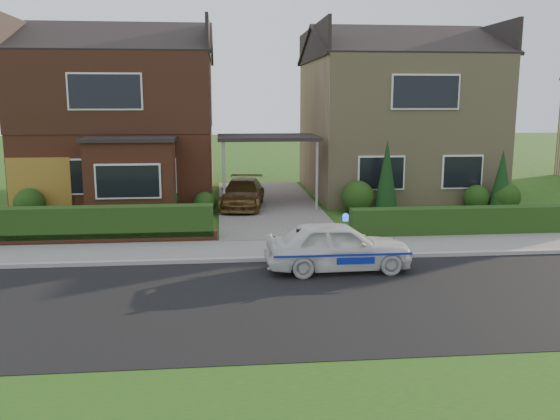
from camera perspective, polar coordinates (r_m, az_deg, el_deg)
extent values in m
plane|color=#164913|center=(12.54, 2.91, -8.62)|extent=(120.00, 120.00, 0.00)
cube|color=black|center=(12.54, 2.91, -8.62)|extent=(60.00, 6.00, 0.02)
cube|color=#9E9993|center=(15.41, 1.20, -4.70)|extent=(60.00, 0.16, 0.12)
cube|color=slate|center=(16.42, 0.75, -3.78)|extent=(60.00, 2.00, 0.10)
cube|color=#666059|center=(23.13, -1.19, 0.47)|extent=(3.80, 12.00, 0.12)
cube|color=brown|center=(26.03, -14.71, 7.55)|extent=(7.20, 8.00, 5.80)
cube|color=white|center=(22.55, -20.06, 3.01)|extent=(1.80, 0.08, 1.30)
cube|color=white|center=(21.98, -12.02, 3.24)|extent=(1.60, 0.08, 1.30)
cube|color=white|center=(22.04, -16.50, 10.88)|extent=(2.60, 0.08, 1.30)
cube|color=black|center=(26.01, -14.86, 10.74)|extent=(7.26, 8.06, 2.90)
cube|color=brown|center=(21.41, -14.13, 2.82)|extent=(3.00, 1.40, 2.70)
cube|color=black|center=(21.27, -14.30, 6.62)|extent=(3.20, 1.60, 0.14)
cube|color=tan|center=(26.83, 10.82, 7.79)|extent=(7.20, 8.00, 5.80)
cube|color=white|center=(22.67, 9.71, 3.54)|extent=(1.80, 0.08, 1.30)
cube|color=white|center=(23.71, 17.13, 3.52)|extent=(1.60, 0.08, 1.30)
cube|color=white|center=(22.98, 13.83, 10.98)|extent=(2.60, 0.08, 1.30)
cube|color=black|center=(22.82, -1.21, 7.01)|extent=(3.80, 3.00, 0.14)
cylinder|color=gray|center=(21.48, -5.43, 3.12)|extent=(0.10, 0.10, 2.70)
cylinder|color=gray|center=(21.76, 3.57, 3.25)|extent=(0.10, 0.10, 2.70)
cube|color=brown|center=(22.80, -22.12, 2.06)|extent=(2.20, 0.10, 2.10)
cube|color=brown|center=(17.90, -18.51, -2.70)|extent=(7.70, 0.25, 0.36)
cube|color=#133310|center=(18.08, -18.37, -3.14)|extent=(7.50, 0.55, 0.90)
cube|color=#133310|center=(19.12, 17.86, -2.38)|extent=(7.50, 0.55, 0.80)
sphere|color=#133310|center=(22.51, -22.97, 0.58)|extent=(1.08, 1.08, 1.08)
sphere|color=#133310|center=(21.39, -11.56, 1.06)|extent=(1.32, 1.32, 1.32)
sphere|color=#133310|center=(21.63, -7.24, 0.64)|extent=(0.84, 0.84, 0.84)
sphere|color=#133310|center=(21.97, 7.50, 1.27)|extent=(1.20, 1.20, 1.20)
sphere|color=#133310|center=(23.56, 18.39, 1.15)|extent=(0.96, 0.96, 0.96)
sphere|color=#133310|center=(23.71, 20.90, 1.20)|extent=(1.08, 1.08, 1.08)
cone|color=black|center=(21.93, 10.21, 3.02)|extent=(0.90, 0.90, 2.60)
cone|color=black|center=(23.55, 20.55, 2.54)|extent=(0.90, 0.90, 2.20)
imported|color=silver|center=(14.49, 5.60, -3.52)|extent=(1.51, 3.58, 1.21)
sphere|color=#193FF2|center=(14.38, 6.34, -0.85)|extent=(0.17, 0.17, 0.17)
cube|color=navy|center=(13.82, 6.18, -4.43)|extent=(3.26, 0.02, 0.05)
cube|color=navy|center=(15.19, 5.06, -3.04)|extent=(3.26, 0.01, 0.05)
ellipsoid|color=black|center=(14.17, 1.76, -2.73)|extent=(0.22, 0.17, 0.21)
sphere|color=white|center=(14.12, 1.85, -2.83)|extent=(0.11, 0.11, 0.11)
sphere|color=black|center=(14.13, 1.85, -2.20)|extent=(0.13, 0.13, 0.13)
cone|color=black|center=(14.12, 1.67, -1.93)|extent=(0.04, 0.04, 0.05)
cone|color=black|center=(14.13, 2.03, -1.93)|extent=(0.04, 0.04, 0.05)
imported|color=brown|center=(22.35, -3.62, 1.63)|extent=(1.97, 3.83, 1.06)
imported|color=gray|center=(21.18, -12.58, 0.24)|extent=(0.58, 0.58, 0.83)
imported|color=gray|center=(18.93, -22.80, -1.62)|extent=(0.59, 0.59, 0.78)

